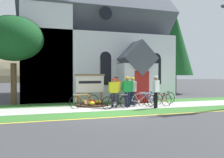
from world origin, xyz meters
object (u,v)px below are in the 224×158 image
(bicycle_blue, at_px, (85,101))
(cyclist_in_yellow_jersey, at_px, (133,89))
(bicycle_orange, at_px, (160,100))
(cyclist_in_orange_jersey, at_px, (127,89))
(bicycle_red, at_px, (140,100))
(yard_deciduous_tree, at_px, (13,39))
(cyclist_in_blue_jersey, at_px, (116,88))
(bicycle_black, at_px, (164,98))
(roadside_conifer, at_px, (175,43))
(bicycle_white, at_px, (116,102))
(bicycle_green, at_px, (148,99))
(cyclist_in_green_jersey, at_px, (156,89))
(cyclist_in_white_jersey, at_px, (114,90))
(church_sign, at_px, (90,84))

(bicycle_blue, distance_m, cyclist_in_yellow_jersey, 3.04)
(bicycle_orange, xyz_separation_m, cyclist_in_orange_jersey, (-1.88, 0.36, 0.66))
(bicycle_red, bearing_deg, yard_deciduous_tree, 155.91)
(bicycle_orange, xyz_separation_m, cyclist_in_blue_jersey, (-2.21, 1.38, 0.65))
(bicycle_black, bearing_deg, roadside_conifer, 53.27)
(roadside_conifer, bearing_deg, bicycle_white, -137.36)
(cyclist_in_yellow_jersey, bearing_deg, bicycle_red, -74.37)
(bicycle_green, xyz_separation_m, yard_deciduous_tree, (-7.87, 2.55, 3.66))
(bicycle_green, bearing_deg, cyclist_in_orange_jersey, -160.17)
(bicycle_white, height_order, cyclist_in_green_jersey, cyclist_in_green_jersey)
(bicycle_blue, height_order, cyclist_in_white_jersey, cyclist_in_white_jersey)
(cyclist_in_orange_jersey, xyz_separation_m, cyclist_in_white_jersey, (-0.76, 0.07, -0.06))
(bicycle_white, height_order, cyclist_in_blue_jersey, cyclist_in_blue_jersey)
(bicycle_red, xyz_separation_m, cyclist_in_blue_jersey, (-1.12, 1.08, 0.64))
(church_sign, bearing_deg, cyclist_in_yellow_jersey, -24.35)
(church_sign, distance_m, cyclist_in_green_jersey, 4.09)
(cyclist_in_green_jersey, bearing_deg, yard_deciduous_tree, 152.23)
(bicycle_black, xyz_separation_m, cyclist_in_orange_jersey, (-2.71, -0.58, 0.65))
(cyclist_in_white_jersey, bearing_deg, bicycle_black, 8.32)
(bicycle_green, height_order, bicycle_black, bicycle_green)
(bicycle_red, distance_m, cyclist_in_orange_jersey, 1.02)
(bicycle_white, xyz_separation_m, bicycle_orange, (2.69, 0.12, 0.00))
(church_sign, xyz_separation_m, cyclist_in_orange_jersey, (1.81, -1.73, -0.21))
(church_sign, relative_size, bicycle_green, 1.11)
(bicycle_orange, relative_size, yard_deciduous_tree, 0.31)
(cyclist_in_yellow_jersey, distance_m, roadside_conifer, 10.85)
(cyclist_in_yellow_jersey, xyz_separation_m, cyclist_in_blue_jersey, (-0.92, 0.38, 0.03))
(bicycle_red, bearing_deg, bicycle_black, 18.13)
(bicycle_white, distance_m, bicycle_green, 2.59)
(bicycle_red, distance_m, roadside_conifer, 11.42)
(bicycle_blue, bearing_deg, cyclist_in_orange_jersey, -10.22)
(yard_deciduous_tree, bearing_deg, cyclist_in_green_jersey, -27.77)
(cyclist_in_orange_jersey, relative_size, yard_deciduous_tree, 0.32)
(roadside_conifer, bearing_deg, cyclist_in_yellow_jersey, -136.65)
(cyclist_in_yellow_jersey, xyz_separation_m, cyclist_in_green_jersey, (0.73, -1.54, 0.07))
(yard_deciduous_tree, bearing_deg, bicycle_orange, -23.00)
(bicycle_green, distance_m, cyclist_in_blue_jersey, 2.05)
(bicycle_red, relative_size, roadside_conifer, 0.22)
(bicycle_green, bearing_deg, cyclist_in_white_jersey, -168.02)
(cyclist_in_yellow_jersey, xyz_separation_m, cyclist_in_orange_jersey, (-0.59, -0.64, 0.03))
(cyclist_in_yellow_jersey, bearing_deg, bicycle_blue, -175.88)
(church_sign, bearing_deg, bicycle_white, -65.68)
(bicycle_red, height_order, roadside_conifer, roadside_conifer)
(cyclist_in_orange_jersey, bearing_deg, cyclist_in_white_jersey, 174.77)
(church_sign, xyz_separation_m, bicycle_orange, (3.68, -2.08, -0.87))
(bicycle_red, height_order, cyclist_in_white_jersey, cyclist_in_white_jersey)
(cyclist_in_blue_jersey, distance_m, roadside_conifer, 11.26)
(bicycle_red, height_order, cyclist_in_blue_jersey, cyclist_in_blue_jersey)
(bicycle_black, xyz_separation_m, yard_deciduous_tree, (-9.02, 2.54, 3.66))
(bicycle_green, height_order, roadside_conifer, roadside_conifer)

